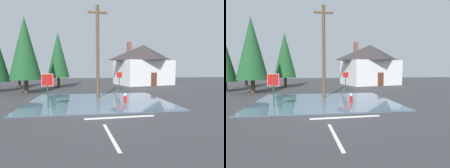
# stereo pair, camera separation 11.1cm
# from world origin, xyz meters

# --- Properties ---
(ground_plane) EXTENTS (80.00, 80.00, 0.10)m
(ground_plane) POSITION_xyz_m (0.00, 0.00, -0.05)
(ground_plane) COLOR #38383A
(flood_puddle) EXTENTS (10.49, 8.30, 0.05)m
(flood_puddle) POSITION_xyz_m (-0.22, 3.38, 0.03)
(flood_puddle) COLOR #4C6075
(flood_puddle) RESTS_ON ground
(lane_stop_bar) EXTENTS (3.80, 0.48, 0.01)m
(lane_stop_bar) POSITION_xyz_m (0.59, -1.50, 0.00)
(lane_stop_bar) COLOR silver
(lane_stop_bar) RESTS_ON ground
(lane_center_stripe) EXTENTS (0.33, 2.93, 0.01)m
(lane_center_stripe) POSITION_xyz_m (-0.29, -4.07, 0.00)
(lane_center_stripe) COLOR silver
(lane_center_stripe) RESTS_ON ground
(stop_sign_near) EXTENTS (0.78, 0.23, 2.24)m
(stop_sign_near) POSITION_xyz_m (-3.65, 1.43, 1.61)
(stop_sign_near) COLOR #1E4C28
(stop_sign_near) RESTS_ON ground
(fire_hydrant) EXTENTS (0.38, 0.32, 0.75)m
(fire_hydrant) POSITION_xyz_m (1.67, 2.25, 0.37)
(fire_hydrant) COLOR red
(fire_hydrant) RESTS_ON ground
(utility_pole) EXTENTS (1.60, 0.28, 7.81)m
(utility_pole) POSITION_xyz_m (-0.17, 4.78, 4.08)
(utility_pole) COLOR brown
(utility_pole) RESTS_ON ground
(stop_sign_far) EXTENTS (0.63, 0.23, 2.20)m
(stop_sign_far) POSITION_xyz_m (2.57, 9.40, 1.55)
(stop_sign_far) COLOR #1E4C28
(stop_sign_far) RESTS_ON ground
(house) EXTENTS (10.03, 8.45, 6.90)m
(house) POSITION_xyz_m (8.13, 18.00, 3.32)
(house) COLOR silver
(house) RESTS_ON ground
(pine_tree_mid_left) EXTENTS (3.02, 3.02, 7.55)m
(pine_tree_mid_left) POSITION_xyz_m (-4.92, 15.47, 4.44)
(pine_tree_mid_left) COLOR #4C3823
(pine_tree_mid_left) RESTS_ON ground
(pine_tree_short_left) EXTENTS (3.17, 3.17, 7.92)m
(pine_tree_short_left) POSITION_xyz_m (-7.36, 9.37, 4.66)
(pine_tree_short_left) COLOR #4C3823
(pine_tree_short_left) RESTS_ON ground
(pine_tree_far_center) EXTENTS (2.62, 2.62, 6.55)m
(pine_tree_far_center) POSITION_xyz_m (-10.46, 16.55, 3.85)
(pine_tree_far_center) COLOR #4C3823
(pine_tree_far_center) RESTS_ON ground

